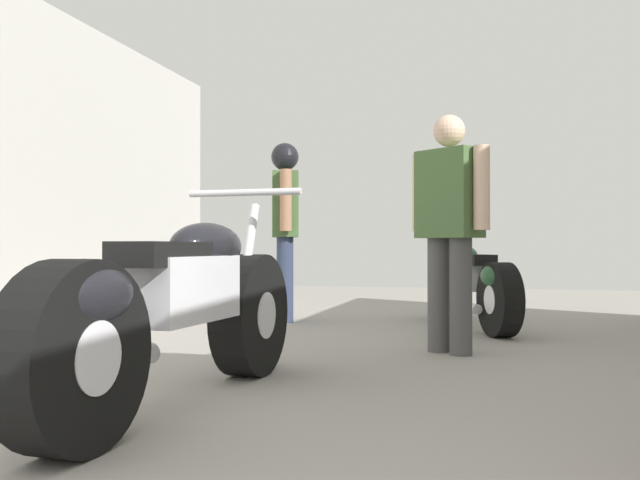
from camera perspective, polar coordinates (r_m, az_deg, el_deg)
ground_plane at (r=4.10m, az=1.52°, el=-10.81°), size 16.84×16.84×0.00m
motorcycle_maroon_cruiser at (r=3.19m, az=-11.74°, el=-5.64°), size 0.67×2.25×1.05m
motorcycle_black_naked at (r=6.35m, az=12.43°, el=-3.58°), size 0.95×1.89×0.92m
mechanic_in_blue at (r=4.80m, az=10.65°, el=1.78°), size 0.59×0.47×1.63m
mechanic_with_helmet at (r=6.73m, az=-2.93°, el=2.12°), size 0.38×0.68×1.74m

